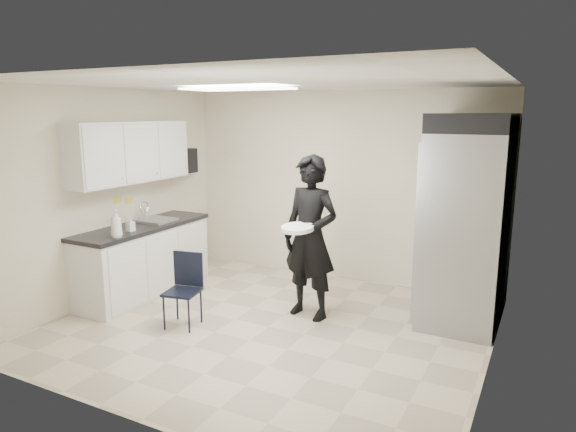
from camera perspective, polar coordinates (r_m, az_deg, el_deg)
The scene contains 21 objects.
floor at distance 5.76m, azimuth -2.19°, elevation -12.18°, with size 4.50×4.50×0.00m, color #BEAF95.
ceiling at distance 5.29m, azimuth -2.41°, elevation 14.59°, with size 4.50×4.50×0.00m, color silver.
back_wall at distance 7.16m, azimuth 5.67°, elevation 3.28°, with size 4.50×4.50×0.00m, color beige.
left_wall at distance 6.76m, azimuth -19.11°, elevation 2.23°, with size 4.00×4.00×0.00m, color beige.
right_wall at distance 4.71m, azimuth 22.25°, elevation -1.79°, with size 4.00×4.00×0.00m, color beige.
ceiling_panel at distance 5.94m, azimuth -5.61°, elevation 13.91°, with size 1.20×0.60×0.02m, color white.
lower_counter at distance 6.88m, azimuth -15.70°, elevation -4.85°, with size 0.60×1.90×0.86m, color silver.
countertop at distance 6.77m, azimuth -15.90°, elevation -1.15°, with size 0.64×1.95×0.05m, color black.
sink at distance 6.94m, azimuth -14.37°, elevation -0.90°, with size 0.42×0.40×0.14m, color gray.
faucet at distance 7.04m, azimuth -15.65°, elevation 0.46°, with size 0.02×0.02×0.24m, color silver.
upper_cabinets at distance 6.72m, azimuth -17.12°, elevation 6.81°, with size 0.35×1.80×0.75m, color silver.
towel_dispenser at distance 7.64m, azimuth -11.34°, elevation 6.04°, with size 0.22×0.30×0.35m, color black.
notice_sticker_left at distance 6.84m, azimuth -18.43°, elevation 1.69°, with size 0.00×0.12×0.07m, color yellow.
notice_sticker_right at distance 6.99m, azimuth -17.24°, elevation 1.62°, with size 0.00×0.12×0.07m, color yellow.
commercial_fridge at distance 6.04m, azimuth 19.29°, elevation -1.23°, with size 0.80×1.35×2.10m, color gray.
fridge_compressor at distance 5.91m, azimuth 20.03°, elevation 9.71°, with size 0.80×1.35×0.20m, color black.
folding_chair at distance 5.75m, azimuth -11.69°, elevation -8.30°, with size 0.35×0.35×0.78m, color black.
man_tuxedo at distance 5.77m, azimuth 2.49°, elevation -2.41°, with size 0.68×0.45×1.86m, color black.
bucket_lid at distance 5.54m, azimuth 1.06°, elevation -1.36°, with size 0.36×0.36×0.04m, color white.
soap_bottle_a at distance 6.13m, azimuth -18.55°, elevation -0.80°, with size 0.13×0.13×0.32m, color white.
soap_bottle_b at distance 6.42m, azimuth -17.11°, elevation -0.85°, with size 0.08×0.08×0.18m, color #B1B4BE.
Camera 1 is at (2.62, -4.58, 2.31)m, focal length 32.00 mm.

